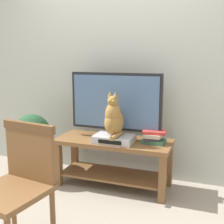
% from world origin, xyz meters
% --- Properties ---
extents(ground_plane, '(12.00, 12.00, 0.00)m').
position_xyz_m(ground_plane, '(0.00, 0.00, 0.00)').
color(ground_plane, gray).
extents(back_wall, '(7.00, 0.12, 2.80)m').
position_xyz_m(back_wall, '(0.00, 0.92, 1.40)').
color(back_wall, '#B7BCB2').
rests_on(back_wall, ground).
extents(tv_stand, '(1.25, 0.50, 0.52)m').
position_xyz_m(tv_stand, '(0.03, 0.49, 0.36)').
color(tv_stand, brown).
rests_on(tv_stand, ground).
extents(tv, '(1.01, 0.20, 0.72)m').
position_xyz_m(tv, '(0.03, 0.56, 0.91)').
color(tv, black).
rests_on(tv, tv_stand).
extents(media_box, '(0.41, 0.28, 0.08)m').
position_xyz_m(media_box, '(0.06, 0.41, 0.56)').
color(media_box, '#BCBCC1').
rests_on(media_box, tv_stand).
extents(cat, '(0.19, 0.36, 0.47)m').
position_xyz_m(cat, '(0.06, 0.39, 0.78)').
color(cat, olive).
rests_on(cat, media_box).
extents(wooden_chair, '(0.54, 0.54, 0.94)m').
position_xyz_m(wooden_chair, '(-0.26, -0.75, 0.56)').
color(wooden_chair, brown).
rests_on(wooden_chair, ground).
extents(book_stack, '(0.25, 0.19, 0.13)m').
position_xyz_m(book_stack, '(0.45, 0.51, 0.59)').
color(book_stack, '#38664C').
rests_on(book_stack, tv_stand).
extents(potted_plant, '(0.43, 0.43, 0.76)m').
position_xyz_m(potted_plant, '(-0.93, 0.37, 0.47)').
color(potted_plant, '#9E6B4C').
rests_on(potted_plant, ground).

